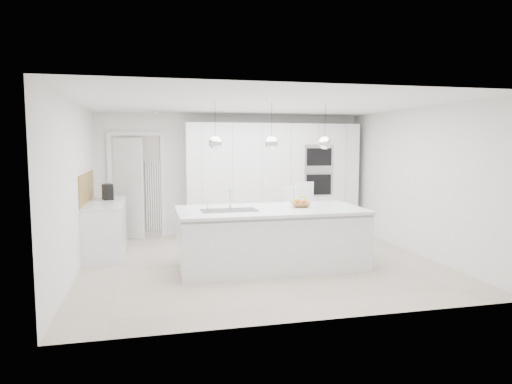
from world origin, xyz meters
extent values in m
plane|color=#B9A694|center=(0.00, 0.00, 0.00)|extent=(5.50, 5.50, 0.00)
plane|color=white|center=(0.00, 2.50, 1.25)|extent=(5.50, 0.00, 5.50)
plane|color=white|center=(-2.75, 0.00, 1.25)|extent=(0.00, 5.00, 5.00)
plane|color=white|center=(0.00, 0.00, 2.50)|extent=(5.50, 5.50, 0.00)
cube|color=white|center=(0.80, 2.20, 1.15)|extent=(3.60, 0.60, 2.30)
cube|color=white|center=(-2.20, 2.42, 1.00)|extent=(0.76, 0.38, 2.00)
cube|color=white|center=(-2.45, 1.20, 0.43)|extent=(0.60, 1.80, 0.86)
cube|color=white|center=(-2.45, 1.20, 0.88)|extent=(0.62, 1.82, 0.04)
cube|color=#A17C3C|center=(-2.74, 1.20, 1.15)|extent=(0.02, 1.80, 0.50)
cube|color=white|center=(0.10, -0.30, 0.43)|extent=(2.80, 1.20, 0.86)
cube|color=white|center=(0.10, -0.25, 0.88)|extent=(2.84, 1.40, 0.04)
cylinder|color=white|center=(-0.50, -0.10, 1.05)|extent=(0.02, 0.02, 0.30)
sphere|color=white|center=(-0.75, -0.30, 1.90)|extent=(0.20, 0.20, 0.20)
sphere|color=white|center=(0.10, -0.30, 1.90)|extent=(0.20, 0.20, 0.20)
sphere|color=white|center=(0.95, -0.30, 1.90)|extent=(0.20, 0.20, 0.20)
imported|color=#A17C3C|center=(0.60, -0.19, 0.94)|extent=(0.37, 0.37, 0.08)
cube|color=black|center=(-2.43, 1.50, 1.04)|extent=(0.22, 0.29, 0.28)
sphere|color=red|center=(0.58, -0.24, 0.97)|extent=(0.07, 0.07, 0.07)
sphere|color=red|center=(0.58, -0.15, 0.97)|extent=(0.09, 0.09, 0.09)
sphere|color=red|center=(0.67, -0.19, 0.97)|extent=(0.07, 0.07, 0.07)
torus|color=yellow|center=(0.60, -0.19, 1.02)|extent=(0.25, 0.18, 0.23)
camera|label=1|loc=(-1.69, -6.94, 1.88)|focal=32.00mm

